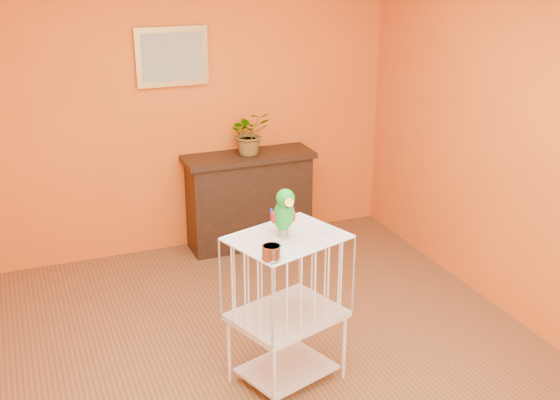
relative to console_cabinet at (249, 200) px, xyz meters
name	(u,v)px	position (x,y,z in m)	size (l,w,h in m)	color
ground	(267,376)	(-0.61, -2.04, -0.44)	(4.50, 4.50, 0.00)	brown
room_shell	(265,142)	(-0.61, -2.04, 1.15)	(4.50, 4.50, 4.50)	#D75814
console_cabinet	(249,200)	(0.00, 0.00, 0.00)	(1.18, 0.42, 0.87)	black
potted_plant	(251,139)	(0.02, -0.04, 0.59)	(0.35, 0.39, 0.30)	#26722D
framed_picture	(172,57)	(-0.61, 0.18, 1.31)	(0.62, 0.04, 0.50)	#A7853B
birdcage	(287,308)	(-0.50, -2.12, 0.08)	(0.77, 0.68, 1.00)	beige
feed_cup	(272,252)	(-0.70, -2.38, 0.61)	(0.11, 0.11, 0.08)	silver
parrot	(284,212)	(-0.52, -2.11, 0.73)	(0.16, 0.28, 0.32)	#59544C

